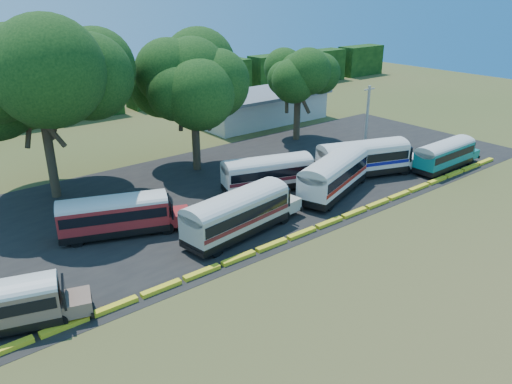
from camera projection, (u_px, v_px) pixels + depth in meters
ground at (325, 234)px, 38.13m from camera, size 160.00×160.00×0.00m
asphalt_strip at (241, 186)px, 47.38m from camera, size 64.00×24.00×0.02m
curb at (316, 228)px, 38.80m from camera, size 53.70×0.45×0.30m
terminal_building at (261, 107)px, 69.42m from camera, size 19.00×9.00×4.00m
treeline_backdrop at (85, 96)px, 71.70m from camera, size 130.00×4.00×6.00m
bus_red at (117, 213)px, 37.33m from camera, size 9.97×5.69×3.21m
bus_cream_west at (239, 211)px, 37.22m from camera, size 11.09×4.16×3.56m
bus_cream_east at (269, 171)px, 45.64m from camera, size 10.34×5.33×3.31m
bus_white_red at (335, 173)px, 44.73m from camera, size 11.50×6.33×3.69m
bus_white_blue at (365, 156)px, 49.13m from camera, size 11.29×6.17×3.62m
bus_teal at (446, 153)px, 50.99m from camera, size 9.39×2.53×3.07m
tree_west at (37, 75)px, 40.92m from camera, size 12.17×12.17×15.35m
tree_center at (193, 74)px, 48.11m from camera, size 9.65×9.65×13.29m
tree_east at (298, 75)px, 58.93m from camera, size 6.92×6.92×10.49m
utility_pole at (367, 120)px, 54.74m from camera, size 1.60×0.30×7.75m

